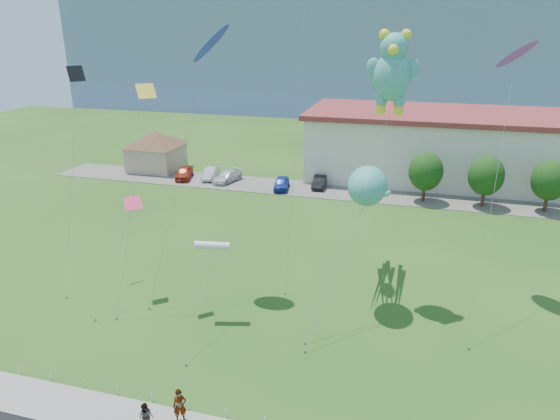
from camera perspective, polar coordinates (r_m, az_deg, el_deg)
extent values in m
plane|color=#254D15|center=(27.65, -7.21, -20.27)|extent=(160.00, 160.00, 0.00)
cube|color=#59544C|center=(57.71, 6.05, 2.18)|extent=(70.00, 6.00, 0.06)
cube|color=gray|center=(139.54, 12.49, 17.70)|extent=(160.00, 50.00, 25.00)
cube|color=tan|center=(67.85, -13.93, 5.84)|extent=(6.00, 6.00, 3.20)
pyramid|color=brown|center=(67.29, -14.11, 7.90)|extent=(9.20, 9.20, 1.80)
cylinder|color=white|center=(31.93, -27.55, -15.92)|extent=(0.05, 0.05, 0.50)
cylinder|color=white|center=(30.74, -24.67, -16.92)|extent=(0.05, 0.05, 0.50)
cylinder|color=white|center=(29.63, -21.53, -17.94)|extent=(0.05, 0.05, 0.50)
cylinder|color=white|center=(28.62, -18.12, -18.99)|extent=(0.05, 0.05, 0.50)
cylinder|color=white|center=(27.72, -14.43, -20.04)|extent=(0.05, 0.05, 0.50)
cylinder|color=white|center=(26.94, -10.46, -21.07)|extent=(0.05, 0.05, 0.50)
cylinder|color=white|center=(26.29, -6.21, -22.06)|extent=(0.05, 0.05, 0.50)
cylinder|color=#3F2B19|center=(55.79, 16.09, 1.99)|extent=(0.36, 0.36, 2.20)
ellipsoid|color=#14380F|center=(55.13, 16.32, 4.26)|extent=(3.60, 3.60, 4.14)
cylinder|color=#3F2B19|center=(56.25, 22.19, 1.41)|extent=(0.36, 0.36, 2.20)
ellipsoid|color=#14380F|center=(55.60, 22.50, 3.65)|extent=(3.60, 3.60, 4.14)
cylinder|color=#3F2B19|center=(57.34, 28.11, 0.82)|extent=(0.36, 0.36, 2.20)
ellipsoid|color=#14380F|center=(56.71, 28.50, 3.01)|extent=(3.60, 3.60, 4.14)
imported|color=gray|center=(25.84, -11.38, -21.09)|extent=(0.77, 0.66, 1.78)
imported|color=gray|center=(25.77, -15.04, -21.95)|extent=(0.87, 0.75, 1.54)
imported|color=#AA2A15|center=(62.99, -10.90, 4.21)|extent=(2.78, 4.62, 1.47)
imported|color=#BBBCC3|center=(62.40, -7.93, 4.17)|extent=(1.91, 4.20, 1.34)
imported|color=silver|center=(60.92, -6.03, 3.83)|extent=(3.00, 4.78, 1.29)
imported|color=#1B3298|center=(57.81, 0.18, 3.08)|extent=(2.26, 4.25, 1.38)
imported|color=black|center=(58.69, 4.57, 3.25)|extent=(1.58, 4.07, 1.32)
ellipsoid|color=teal|center=(31.89, 9.96, 2.74)|extent=(2.48, 3.23, 2.48)
sphere|color=white|center=(30.93, 8.98, 2.76)|extent=(0.39, 0.39, 0.39)
sphere|color=white|center=(30.85, 10.61, 2.61)|extent=(0.39, 0.39, 0.39)
cylinder|color=slate|center=(30.22, 2.87, -15.88)|extent=(0.10, 0.10, 0.16)
cylinder|color=gray|center=(30.31, 6.40, -7.35)|extent=(2.44, 5.51, 7.50)
ellipsoid|color=teal|center=(32.31, 12.69, 14.62)|extent=(2.36, 2.01, 2.95)
sphere|color=teal|center=(32.20, 12.93, 17.67)|extent=(1.72, 1.72, 1.72)
sphere|color=yellow|center=(32.22, 11.85, 19.04)|extent=(0.64, 0.64, 0.64)
sphere|color=yellow|center=(32.15, 14.23, 18.86)|extent=(0.64, 0.64, 0.64)
sphere|color=yellow|center=(31.48, 12.84, 17.46)|extent=(0.64, 0.64, 0.64)
ellipsoid|color=teal|center=(32.35, 10.60, 15.74)|extent=(0.82, 0.58, 1.14)
ellipsoid|color=teal|center=(32.22, 14.93, 15.40)|extent=(0.82, 0.58, 1.14)
ellipsoid|color=teal|center=(32.50, 11.52, 12.31)|extent=(0.73, 0.64, 1.18)
ellipsoid|color=teal|center=(32.44, 13.48, 12.15)|extent=(0.73, 0.64, 1.18)
sphere|color=yellow|center=(32.41, 11.41, 11.16)|extent=(0.64, 0.64, 0.64)
sphere|color=yellow|center=(32.35, 13.37, 11.00)|extent=(0.64, 0.64, 0.64)
cylinder|color=slate|center=(30.89, 2.87, -14.97)|extent=(0.10, 0.10, 0.16)
cylinder|color=gray|center=(30.82, 7.80, -1.66)|extent=(3.53, 7.50, 12.64)
cylinder|color=silver|center=(31.39, -7.75, -4.05)|extent=(0.50, 2.25, 0.87)
cylinder|color=slate|center=(29.71, -10.68, -16.99)|extent=(0.10, 0.10, 0.16)
cylinder|color=gray|center=(30.37, -9.14, -10.44)|extent=(0.39, 5.27, 4.72)
cone|color=#222DC4|center=(33.39, -7.93, 18.37)|extent=(1.80, 1.33, 1.33)
cylinder|color=slate|center=(35.24, -14.74, -10.82)|extent=(0.10, 0.10, 0.16)
cylinder|color=gray|center=(33.17, -11.48, 3.28)|extent=(3.23, 5.08, 16.52)
cylinder|color=slate|center=(35.84, 0.59, -9.51)|extent=(0.10, 0.10, 0.16)
cylinder|color=gray|center=(34.21, 2.00, 11.12)|extent=(0.16, 5.62, 24.56)
cube|color=yellow|center=(32.34, -15.08, 12.99)|extent=(1.29, 1.29, 0.86)
cylinder|color=slate|center=(34.73, -18.19, -11.71)|extent=(0.10, 0.10, 0.16)
cylinder|color=gray|center=(32.76, -16.68, 0.09)|extent=(1.50, 3.78, 13.81)
cube|color=black|center=(38.42, -22.29, 14.23)|extent=(1.29, 1.29, 0.86)
cylinder|color=slate|center=(38.39, -23.23, -9.16)|extent=(0.10, 0.10, 0.16)
cylinder|color=gray|center=(37.63, -22.75, 2.45)|extent=(0.58, 5.13, 14.44)
cone|color=purple|center=(35.86, 25.39, 15.80)|extent=(1.80, 1.33, 1.33)
cylinder|color=slate|center=(32.38, 20.76, -14.61)|extent=(0.10, 0.10, 0.16)
cylinder|color=gray|center=(32.92, 23.17, 1.29)|extent=(1.45, 8.72, 15.89)
cube|color=#F1355F|center=(34.78, -16.48, 0.76)|extent=(1.29, 1.29, 0.86)
cylinder|color=slate|center=(35.03, -20.38, -11.70)|extent=(0.10, 0.10, 0.16)
cylinder|color=gray|center=(34.71, -18.40, -5.59)|extent=(1.04, 4.20, 6.41)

